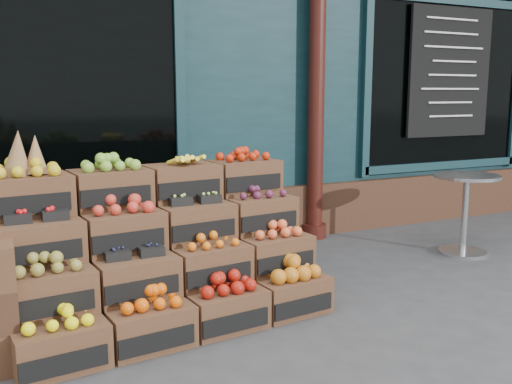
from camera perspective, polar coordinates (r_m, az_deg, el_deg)
name	(u,v)px	position (r m, az deg, el deg)	size (l,w,h in m)	color
ground	(321,316)	(4.39, 6.49, -12.23)	(60.00, 60.00, 0.00)	#37373A
shop_facade	(138,41)	(8.85, -11.73, 14.53)	(12.00, 6.24, 4.80)	#0D282D
crate_display	(161,259)	(4.31, -9.51, -6.62)	(2.35, 1.31, 1.41)	#523320
bistro_table	(465,205)	(6.22, 20.19, -1.20)	(0.66, 0.66, 0.83)	silver
shopkeeper	(51,157)	(6.22, -19.79, 3.32)	(0.73, 0.48, 2.00)	#154C1B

